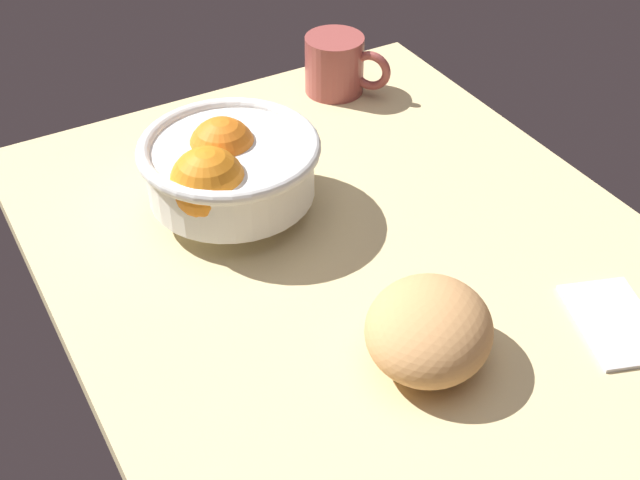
# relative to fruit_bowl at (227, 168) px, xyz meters

# --- Properties ---
(ground_plane) EXTENTS (0.82, 0.64, 0.03)m
(ground_plane) POSITION_rel_fruit_bowl_xyz_m (-0.14, -0.09, -0.08)
(ground_plane) COLOR #D3BE86
(fruit_bowl) EXTENTS (0.21, 0.21, 0.12)m
(fruit_bowl) POSITION_rel_fruit_bowl_xyz_m (0.00, 0.00, 0.00)
(fruit_bowl) COLOR white
(fruit_bowl) RESTS_ON ground
(bread_loaf) EXTENTS (0.18, 0.18, 0.08)m
(bread_loaf) POSITION_rel_fruit_bowl_xyz_m (-0.30, -0.07, -0.02)
(bread_loaf) COLOR tan
(bread_loaf) RESTS_ON ground
(napkin_folded) EXTENTS (0.14, 0.11, 0.01)m
(napkin_folded) POSITION_rel_fruit_bowl_xyz_m (-0.35, -0.26, -0.06)
(napkin_folded) COLOR #BDBBBF
(napkin_folded) RESTS_ON ground
(mug) EXTENTS (0.11, 0.10, 0.08)m
(mug) POSITION_rel_fruit_bowl_xyz_m (0.19, -0.25, -0.02)
(mug) COLOR #9A4642
(mug) RESTS_ON ground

